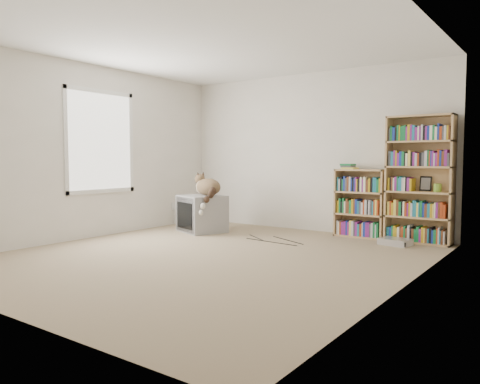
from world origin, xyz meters
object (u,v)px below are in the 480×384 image
Objects in this scene: cat at (208,189)px; bookcase_short at (361,205)px; crt_tv at (203,214)px; bookcase_tall at (420,182)px; dvd_player at (395,242)px.

bookcase_short reaches higher than cat.
cat is at bearing -155.42° from bookcase_short.
cat is at bearing 28.62° from crt_tv.
bookcase_short is at bearing 42.51° from cat.
bookcase_tall is at bearing 36.18° from cat.
bookcase_tall is (3.03, 0.98, 0.54)m from crt_tv.
cat is 3.09m from bookcase_tall.
bookcase_tall is (2.93, 0.97, 0.15)m from cat.
dvd_player is at bearing 33.69° from crt_tv.
dvd_player is (2.83, 0.60, -0.24)m from crt_tv.
bookcase_tall is at bearing 72.32° from dvd_player.
bookcase_tall is at bearing 39.56° from crt_tv.
cat reaches higher than crt_tv.
bookcase_short is 0.84m from dvd_player.
dvd_player is at bearing -117.63° from bookcase_tall.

